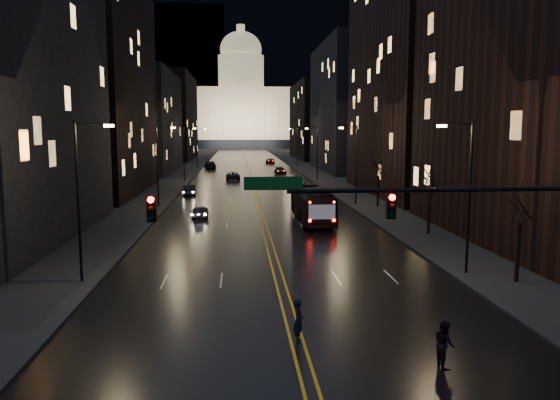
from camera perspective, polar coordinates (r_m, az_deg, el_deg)
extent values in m
plane|color=black|center=(22.05, 2.00, -15.29)|extent=(900.00, 900.00, 0.00)
cube|color=black|center=(150.47, -3.61, 4.10)|extent=(20.00, 320.00, 0.02)
cube|color=black|center=(150.90, -8.95, 4.06)|extent=(8.00, 320.00, 0.16)
cube|color=black|center=(151.33, 1.71, 4.16)|extent=(8.00, 320.00, 0.16)
cube|color=orange|center=(150.47, -3.61, 4.11)|extent=(0.62, 320.00, 0.01)
cube|color=black|center=(76.72, -18.93, 11.08)|extent=(12.00, 30.00, 28.00)
cube|color=black|center=(113.77, -14.08, 7.89)|extent=(12.00, 34.00, 20.00)
cube|color=black|center=(161.34, -11.27, 8.45)|extent=(12.00, 40.00, 24.00)
cube|color=black|center=(46.63, 26.05, 10.94)|extent=(12.00, 26.00, 24.00)
cube|color=black|center=(74.73, 14.25, 15.21)|extent=(12.00, 30.00, 38.00)
cube|color=black|center=(114.70, 7.34, 9.54)|extent=(12.00, 34.00, 26.00)
cube|color=black|center=(161.92, 3.82, 8.22)|extent=(12.00, 40.00, 22.00)
cube|color=black|center=(406.40, 1.58, 15.33)|extent=(520.00, 60.00, 130.00)
cube|color=black|center=(270.30, -4.03, 5.95)|extent=(90.00, 50.00, 4.00)
cube|color=#F9D090|center=(270.33, -4.05, 8.92)|extent=(80.00, 36.00, 24.00)
cylinder|color=beige|center=(271.62, -4.09, 13.14)|extent=(22.00, 22.00, 16.00)
ellipsoid|color=beige|center=(272.96, -4.12, 15.44)|extent=(20.00, 20.00, 17.00)
cylinder|color=#F9D090|center=(274.28, -4.13, 17.19)|extent=(4.00, 4.00, 6.00)
cylinder|color=black|center=(21.80, 16.60, 1.03)|extent=(12.00, 0.18, 0.18)
cube|color=black|center=(20.66, -13.26, -0.87)|extent=(0.35, 0.30, 1.00)
cube|color=black|center=(21.24, 11.50, -0.60)|extent=(0.35, 0.30, 1.00)
sphere|color=#FF0705|center=(20.44, -13.37, 0.03)|extent=(0.24, 0.24, 0.24)
sphere|color=#FF0705|center=(21.02, 11.66, 0.27)|extent=(0.24, 0.24, 0.24)
cube|color=#053F14|center=(20.36, -0.71, 1.75)|extent=(2.20, 0.06, 0.50)
cylinder|color=black|center=(33.27, 19.17, 0.06)|extent=(0.16, 0.16, 9.00)
cylinder|color=black|center=(32.68, 18.03, 7.54)|extent=(1.80, 0.10, 0.10)
cube|color=#E8CE8B|center=(32.34, 16.54, 7.43)|extent=(0.50, 0.25, 0.15)
cylinder|color=black|center=(31.68, -20.33, -0.34)|extent=(0.16, 0.16, 9.00)
cylinder|color=black|center=(31.20, -19.08, 7.53)|extent=(1.80, 0.10, 0.10)
cube|color=#E8CE8B|center=(30.98, -17.45, 7.41)|extent=(0.50, 0.25, 0.15)
cylinder|color=black|center=(61.80, 7.99, 3.58)|extent=(0.16, 0.16, 9.00)
cylinder|color=black|center=(61.49, 7.23, 7.58)|extent=(1.80, 0.10, 0.10)
cube|color=#E8CE8B|center=(61.31, 6.40, 7.50)|extent=(0.50, 0.25, 0.15)
cylinder|color=black|center=(60.96, -12.68, 3.42)|extent=(0.16, 0.16, 9.00)
cylinder|color=black|center=(60.71, -11.95, 7.49)|extent=(1.80, 0.10, 0.10)
cube|color=#E8CE8B|center=(60.60, -11.10, 7.41)|extent=(0.50, 0.25, 0.15)
cylinder|color=black|center=(91.28, 3.92, 4.83)|extent=(0.16, 0.16, 9.00)
cylinder|color=black|center=(91.07, 3.38, 7.53)|extent=(1.80, 0.10, 0.10)
cube|color=#E8CE8B|center=(90.95, 2.81, 7.47)|extent=(0.50, 0.25, 0.15)
cylinder|color=black|center=(90.72, -10.01, 4.72)|extent=(0.16, 0.16, 9.00)
cylinder|color=black|center=(90.55, -9.50, 7.44)|extent=(1.80, 0.10, 0.10)
cube|color=#E8CE8B|center=(90.48, -8.93, 7.39)|extent=(0.50, 0.25, 0.15)
cylinder|color=black|center=(121.02, 1.84, 5.45)|extent=(0.16, 0.16, 9.00)
cylinder|color=black|center=(120.86, 1.42, 7.49)|extent=(1.80, 0.10, 0.10)
cube|color=#E8CE8B|center=(120.77, 0.99, 7.44)|extent=(0.50, 0.25, 0.15)
cylinder|color=black|center=(120.59, -8.66, 5.37)|extent=(0.16, 0.16, 9.00)
cylinder|color=black|center=(120.47, -8.27, 7.42)|extent=(1.80, 0.10, 0.10)
cube|color=#E8CE8B|center=(120.41, -7.83, 7.38)|extent=(0.50, 0.25, 0.15)
cylinder|color=black|center=(32.81, 23.58, -5.12)|extent=(0.24, 0.24, 3.50)
cylinder|color=black|center=(45.42, 15.29, -1.44)|extent=(0.24, 0.24, 3.50)
cylinder|color=black|center=(60.58, 10.19, 0.85)|extent=(0.24, 0.24, 3.50)
imported|color=black|center=(50.73, 3.36, -0.49)|extent=(2.86, 11.39, 3.16)
imported|color=black|center=(53.03, -8.35, -1.22)|extent=(1.66, 3.92, 1.32)
imported|color=black|center=(71.54, -9.42, 1.02)|extent=(1.81, 4.47, 1.44)
imported|color=black|center=(93.50, -4.95, 2.55)|extent=(2.50, 5.16, 1.42)
imported|color=black|center=(121.62, -7.31, 3.67)|extent=(3.05, 5.91, 1.64)
imported|color=black|center=(59.46, 2.59, -0.17)|extent=(1.68, 4.37, 1.42)
imported|color=black|center=(76.33, 3.09, 1.48)|extent=(1.67, 4.14, 1.41)
imported|color=black|center=(105.23, 0.02, 3.08)|extent=(2.31, 4.72, 1.32)
imported|color=black|center=(138.74, -1.03, 4.11)|extent=(2.50, 4.92, 1.33)
imported|color=black|center=(22.36, 1.94, -12.51)|extent=(0.46, 0.67, 1.78)
imported|color=black|center=(21.07, 16.80, -14.19)|extent=(0.52, 0.87, 1.72)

